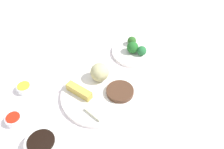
{
  "coord_description": "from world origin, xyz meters",
  "views": [
    {
      "loc": [
        -0.42,
        0.37,
        0.71
      ],
      "look_at": [
        0.03,
        -0.08,
        0.06
      ],
      "focal_mm": 37.31,
      "sensor_mm": 36.0,
      "label": 1
    }
  ],
  "objects_px": {
    "broccoli_plate": "(135,52)",
    "sauce_ramekin_hot_mustard": "(25,88)",
    "sauce_ramekin_sweet_and_sour": "(14,120)",
    "soy_sauce_bowl": "(42,145)",
    "main_plate": "(100,95)"
  },
  "relations": [
    {
      "from": "main_plate",
      "to": "soy_sauce_bowl",
      "type": "bearing_deg",
      "value": 95.6
    },
    {
      "from": "main_plate",
      "to": "soy_sauce_bowl",
      "type": "relative_size",
      "value": 2.82
    },
    {
      "from": "broccoli_plate",
      "to": "sauce_ramekin_sweet_and_sour",
      "type": "height_order",
      "value": "sauce_ramekin_sweet_and_sour"
    },
    {
      "from": "broccoli_plate",
      "to": "sauce_ramekin_hot_mustard",
      "type": "height_order",
      "value": "sauce_ramekin_hot_mustard"
    },
    {
      "from": "soy_sauce_bowl",
      "to": "main_plate",
      "type": "bearing_deg",
      "value": -84.4
    },
    {
      "from": "soy_sauce_bowl",
      "to": "sauce_ramekin_hot_mustard",
      "type": "relative_size",
      "value": 1.82
    },
    {
      "from": "soy_sauce_bowl",
      "to": "sauce_ramekin_sweet_and_sour",
      "type": "distance_m",
      "value": 0.15
    },
    {
      "from": "main_plate",
      "to": "sauce_ramekin_sweet_and_sour",
      "type": "bearing_deg",
      "value": 66.5
    },
    {
      "from": "soy_sauce_bowl",
      "to": "sauce_ramekin_hot_mustard",
      "type": "bearing_deg",
      "value": -18.56
    },
    {
      "from": "soy_sauce_bowl",
      "to": "sauce_ramekin_sweet_and_sour",
      "type": "bearing_deg",
      "value": 5.71
    },
    {
      "from": "sauce_ramekin_sweet_and_sour",
      "to": "soy_sauce_bowl",
      "type": "bearing_deg",
      "value": -174.29
    },
    {
      "from": "broccoli_plate",
      "to": "sauce_ramekin_hot_mustard",
      "type": "distance_m",
      "value": 0.49
    },
    {
      "from": "soy_sauce_bowl",
      "to": "sauce_ramekin_sweet_and_sour",
      "type": "relative_size",
      "value": 1.82
    },
    {
      "from": "broccoli_plate",
      "to": "sauce_ramekin_hot_mustard",
      "type": "xyz_separation_m",
      "value": [
        0.16,
        0.47,
        0.01
      ]
    },
    {
      "from": "sauce_ramekin_sweet_and_sour",
      "to": "main_plate",
      "type": "bearing_deg",
      "value": -113.5
    }
  ]
}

